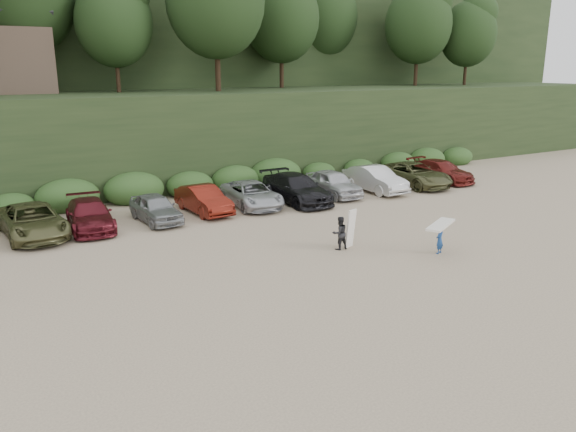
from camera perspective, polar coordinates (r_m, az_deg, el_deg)
ground at (r=23.60m, az=7.24°, el=-4.15°), size 120.00×120.00×0.00m
hillside_backdrop at (r=55.33m, az=-16.91°, el=18.04°), size 90.00×41.50×28.00m
parked_cars at (r=31.32m, az=-4.42°, el=2.15°), size 34.08×5.84×1.62m
child_surfer at (r=24.44m, az=15.20°, el=-1.70°), size 2.21×1.57×1.31m
adult_surfer at (r=24.29m, az=5.37°, el=-1.70°), size 1.20×0.59×1.72m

